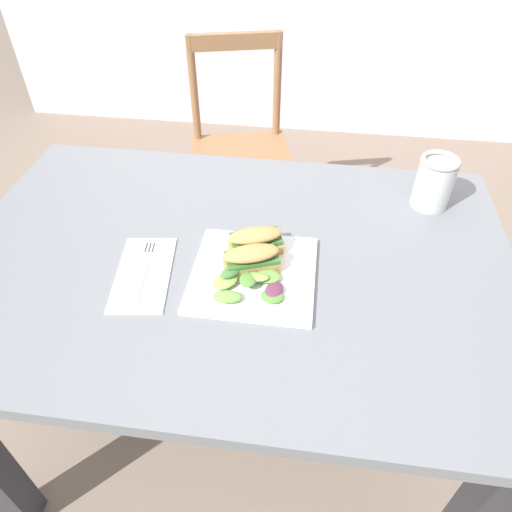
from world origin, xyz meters
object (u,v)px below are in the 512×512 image
at_px(dining_table, 233,296).
at_px(fork_on_napkin, 145,267).
at_px(sandwich_half_front, 253,259).
at_px(plate_lunch, 253,274).
at_px(mason_jar_iced_tea, 434,184).
at_px(sandwich_half_back, 257,241).
at_px(chair_wooden_far, 241,151).

xyz_separation_m(dining_table, fork_on_napkin, (-0.17, -0.06, 0.14)).
relative_size(dining_table, sandwich_half_front, 9.71).
bearing_deg(dining_table, plate_lunch, -44.36).
relative_size(plate_lunch, sandwich_half_front, 2.01).
xyz_separation_m(dining_table, sandwich_half_front, (0.05, -0.04, 0.17)).
xyz_separation_m(fork_on_napkin, mason_jar_iced_tea, (0.63, 0.32, 0.05)).
bearing_deg(fork_on_napkin, mason_jar_iced_tea, 27.16).
bearing_deg(plate_lunch, mason_jar_iced_tea, 38.28).
relative_size(plate_lunch, sandwich_half_back, 2.01).
bearing_deg(plate_lunch, sandwich_half_back, 92.19).
distance_m(chair_wooden_far, fork_on_napkin, 1.06).
xyz_separation_m(dining_table, plate_lunch, (0.06, -0.06, 0.14)).
xyz_separation_m(sandwich_half_front, sandwich_half_back, (-0.00, 0.06, 0.00)).
bearing_deg(mason_jar_iced_tea, plate_lunch, -141.72).
relative_size(chair_wooden_far, mason_jar_iced_tea, 6.75).
relative_size(dining_table, sandwich_half_back, 9.71).
bearing_deg(mason_jar_iced_tea, dining_table, -150.42).
xyz_separation_m(dining_table, sandwich_half_back, (0.05, 0.01, 0.17)).
bearing_deg(fork_on_napkin, plate_lunch, 2.31).
bearing_deg(dining_table, sandwich_half_front, -39.58).
bearing_deg(mason_jar_iced_tea, sandwich_half_back, -148.49).
bearing_deg(chair_wooden_far, plate_lunch, -78.89).
relative_size(dining_table, fork_on_napkin, 6.62).
distance_m(dining_table, chair_wooden_far, 0.98).
relative_size(dining_table, plate_lunch, 4.82).
distance_m(fork_on_napkin, mason_jar_iced_tea, 0.71).
bearing_deg(mason_jar_iced_tea, fork_on_napkin, -152.84).
bearing_deg(sandwich_half_front, plate_lunch, -77.44).
bearing_deg(chair_wooden_far, mason_jar_iced_tea, -49.54).
bearing_deg(dining_table, fork_on_napkin, -159.62).
height_order(dining_table, sandwich_half_back, sandwich_half_back).
height_order(dining_table, plate_lunch, plate_lunch).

